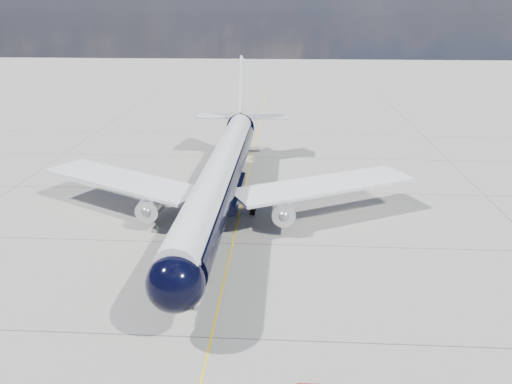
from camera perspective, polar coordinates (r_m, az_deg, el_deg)
ground at (r=68.26m, az=-0.99°, el=1.60°), size 320.00×320.00×0.00m
taxiway_centerline at (r=63.57m, az=-1.32°, el=0.14°), size 0.16×160.00×0.01m
main_airliner at (r=55.47m, az=-3.92°, el=2.19°), size 43.55×52.90×15.31m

